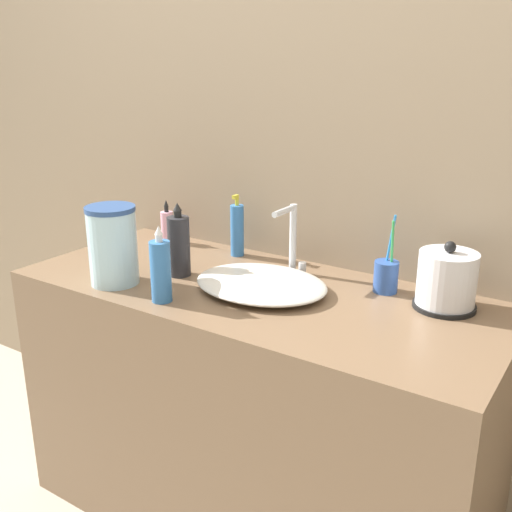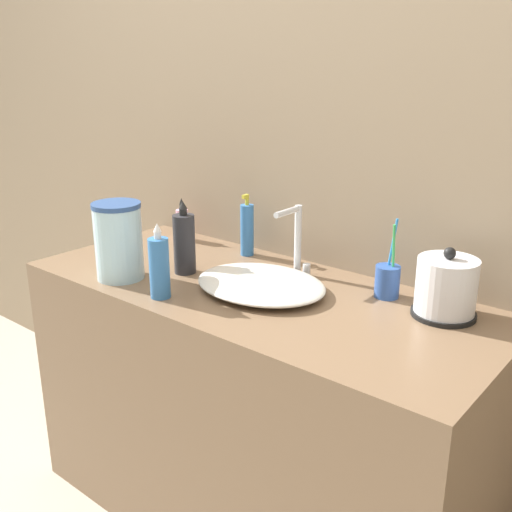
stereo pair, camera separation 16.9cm
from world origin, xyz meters
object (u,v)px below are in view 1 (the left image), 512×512
(faucet, at_px, (292,237))
(mouthwash_bottle, at_px, (161,270))
(electric_kettle, at_px, (446,282))
(shampoo_bottle, at_px, (179,245))
(toothbrush_cup, at_px, (386,276))
(water_pitcher, at_px, (113,245))
(lotion_bottle, at_px, (237,230))
(hand_cream_bottle, at_px, (167,226))

(faucet, bearing_deg, mouthwash_bottle, -116.22)
(electric_kettle, distance_m, shampoo_bottle, 0.78)
(faucet, relative_size, electric_kettle, 1.17)
(shampoo_bottle, bearing_deg, toothbrush_cup, 20.50)
(toothbrush_cup, bearing_deg, mouthwash_bottle, -140.36)
(water_pitcher, bearing_deg, lotion_bottle, 69.82)
(faucet, relative_size, mouthwash_bottle, 1.01)
(toothbrush_cup, distance_m, lotion_bottle, 0.55)
(faucet, bearing_deg, shampoo_bottle, -145.02)
(lotion_bottle, bearing_deg, mouthwash_bottle, -82.55)
(water_pitcher, bearing_deg, toothbrush_cup, 28.25)
(faucet, relative_size, lotion_bottle, 1.04)
(hand_cream_bottle, relative_size, water_pitcher, 0.67)
(faucet, bearing_deg, water_pitcher, -138.33)
(electric_kettle, distance_m, mouthwash_bottle, 0.76)
(toothbrush_cup, relative_size, lotion_bottle, 1.07)
(lotion_bottle, height_order, shampoo_bottle, shampoo_bottle)
(toothbrush_cup, relative_size, mouthwash_bottle, 1.05)
(faucet, height_order, toothbrush_cup, toothbrush_cup)
(toothbrush_cup, bearing_deg, electric_kettle, -7.78)
(water_pitcher, bearing_deg, mouthwash_bottle, -7.78)
(electric_kettle, distance_m, hand_cream_bottle, 1.02)
(mouthwash_bottle, height_order, hand_cream_bottle, mouthwash_bottle)
(electric_kettle, distance_m, water_pitcher, 0.94)
(electric_kettle, relative_size, toothbrush_cup, 0.83)
(hand_cream_bottle, bearing_deg, toothbrush_cup, -2.02)
(electric_kettle, xyz_separation_m, mouthwash_bottle, (-0.66, -0.38, 0.02))
(lotion_bottle, relative_size, hand_cream_bottle, 1.35)
(faucet, xyz_separation_m, lotion_bottle, (-0.25, 0.06, -0.03))
(mouthwash_bottle, bearing_deg, toothbrush_cup, 39.64)
(toothbrush_cup, relative_size, hand_cream_bottle, 1.45)
(mouthwash_bottle, distance_m, water_pitcher, 0.21)
(shampoo_bottle, relative_size, mouthwash_bottle, 1.06)
(faucet, bearing_deg, hand_cream_bottle, 174.92)
(toothbrush_cup, xyz_separation_m, hand_cream_bottle, (-0.84, 0.03, 0.01))
(mouthwash_bottle, relative_size, water_pitcher, 0.92)
(lotion_bottle, distance_m, shampoo_bottle, 0.26)
(electric_kettle, bearing_deg, shampoo_bottle, -165.70)
(faucet, bearing_deg, electric_kettle, -0.61)
(toothbrush_cup, height_order, hand_cream_bottle, toothbrush_cup)
(hand_cream_bottle, bearing_deg, shampoo_bottle, -42.71)
(electric_kettle, bearing_deg, lotion_bottle, 174.94)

